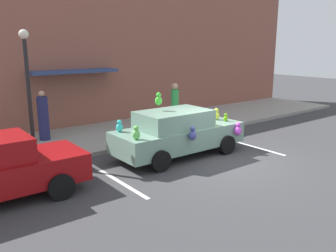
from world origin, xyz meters
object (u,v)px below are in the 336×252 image
street_lamp_post (28,82)px  plush_covered_car (178,133)px  teddy_bear_on_sidewalk (202,118)px  pedestrian_walking_past (175,108)px  pedestrian_near_shopfront (43,118)px

street_lamp_post → plush_covered_car: bearing=-27.9°
plush_covered_car → street_lamp_post: street_lamp_post is taller
teddy_bear_on_sidewalk → pedestrian_walking_past: pedestrian_walking_past is taller
plush_covered_car → pedestrian_walking_past: bearing=53.1°
plush_covered_car → street_lamp_post: (-4.00, 2.12, 1.73)m
plush_covered_car → street_lamp_post: 4.85m
street_lamp_post → pedestrian_walking_past: (5.86, 0.36, -1.45)m
pedestrian_near_shopfront → pedestrian_walking_past: size_ratio=0.94×
pedestrian_near_shopfront → pedestrian_walking_past: bearing=-19.5°
street_lamp_post → pedestrian_walking_past: size_ratio=2.01×
street_lamp_post → pedestrian_near_shopfront: street_lamp_post is taller
plush_covered_car → teddy_bear_on_sidewalk: size_ratio=6.99×
pedestrian_near_shopfront → street_lamp_post: bearing=-116.3°
plush_covered_car → teddy_bear_on_sidewalk: (3.40, 2.46, -0.35)m
teddy_bear_on_sidewalk → pedestrian_near_shopfront: bearing=164.9°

